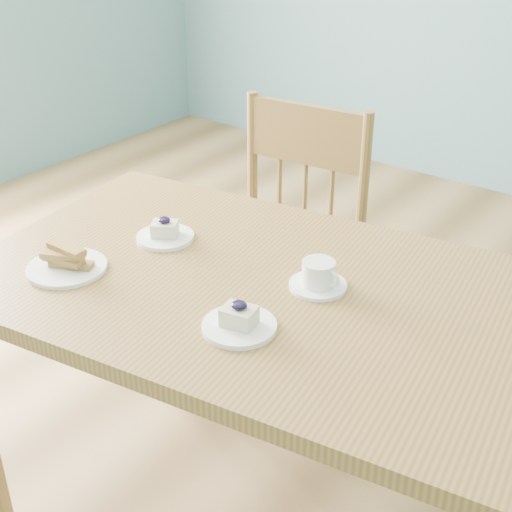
# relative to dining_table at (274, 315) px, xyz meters

# --- Properties ---
(room) EXTENTS (5.01, 5.01, 2.71)m
(room) POSITION_rel_dining_table_xyz_m (-0.18, 0.15, 0.65)
(room) COLOR #9F794A
(room) RESTS_ON ground
(dining_table) EXTENTS (1.55, 1.03, 0.77)m
(dining_table) POSITION_rel_dining_table_xyz_m (0.00, 0.00, 0.00)
(dining_table) COLOR olive
(dining_table) RESTS_ON ground
(dining_chair) EXTENTS (0.49, 0.47, 0.98)m
(dining_chair) POSITION_rel_dining_table_xyz_m (-0.35, 0.53, -0.19)
(dining_chair) COLOR olive
(dining_chair) RESTS_ON ground
(cheesecake_plate_near) EXTENTS (0.16, 0.16, 0.07)m
(cheesecake_plate_near) POSITION_rel_dining_table_xyz_m (0.04, -0.18, 0.09)
(cheesecake_plate_near) COLOR white
(cheesecake_plate_near) RESTS_ON dining_table
(cheesecake_plate_far) EXTENTS (0.15, 0.15, 0.06)m
(cheesecake_plate_far) POSITION_rel_dining_table_xyz_m (-0.36, 0.02, 0.09)
(cheesecake_plate_far) COLOR white
(cheesecake_plate_far) RESTS_ON dining_table
(coffee_cup) EXTENTS (0.13, 0.13, 0.07)m
(coffee_cup) POSITION_rel_dining_table_xyz_m (0.08, 0.06, 0.11)
(coffee_cup) COLOR white
(coffee_cup) RESTS_ON dining_table
(biscotti_plate) EXTENTS (0.19, 0.19, 0.06)m
(biscotti_plate) POSITION_rel_dining_table_xyz_m (-0.44, -0.23, 0.10)
(biscotti_plate) COLOR white
(biscotti_plate) RESTS_ON dining_table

